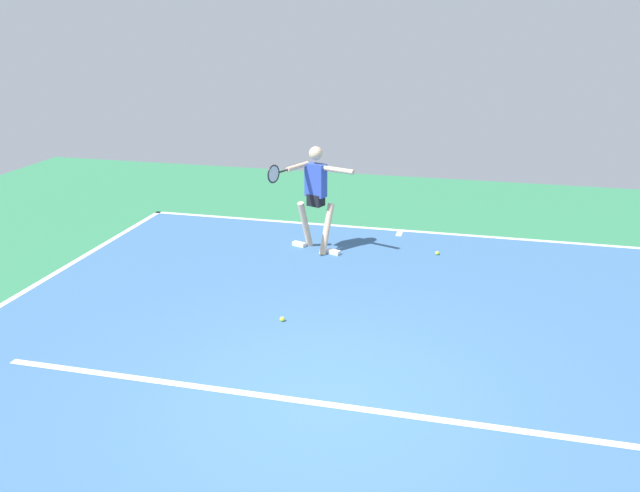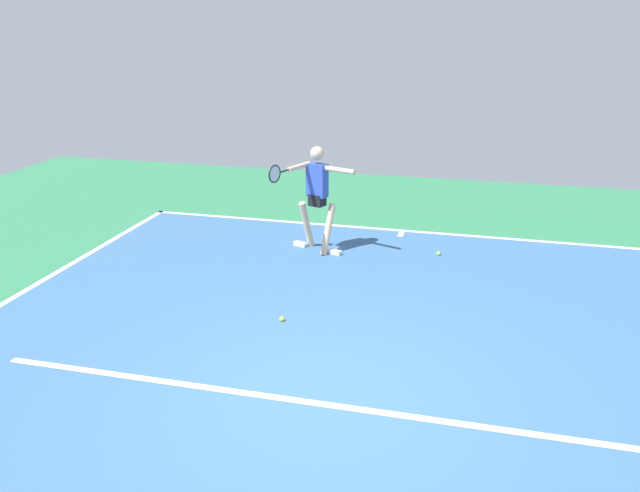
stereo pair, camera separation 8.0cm
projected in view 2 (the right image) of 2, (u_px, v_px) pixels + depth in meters
The scene contains 8 objects.
ground_plane at pixel (324, 401), 7.02m from camera, with size 20.78×20.78×0.00m, color #2D754C.
court_surface at pixel (324, 401), 7.02m from camera, with size 10.06×12.09×0.00m, color #38608E.
court_line_baseline_near at pixel (402, 231), 12.50m from camera, with size 10.06×0.10×0.01m, color white.
court_line_service at pixel (323, 404), 6.96m from camera, with size 7.54×0.10×0.01m, color white.
court_line_centre_mark at pixel (401, 234), 12.32m from camera, with size 0.10×0.30×0.01m, color white.
tennis_player at pixel (316, 192), 11.11m from camera, with size 1.23×1.21×1.81m.
tennis_ball_near_player at pixel (282, 319), 8.82m from camera, with size 0.07×0.07×0.07m, color #CCE033.
tennis_ball_near_service_line at pixel (439, 253), 11.22m from camera, with size 0.07×0.07×0.07m, color #C6E53D.
Camera 2 is at (-1.48, 5.91, 3.86)m, focal length 37.47 mm.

